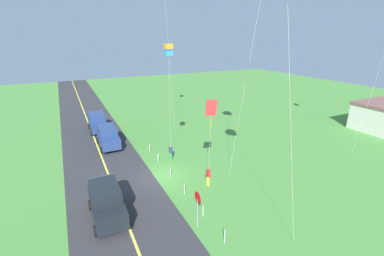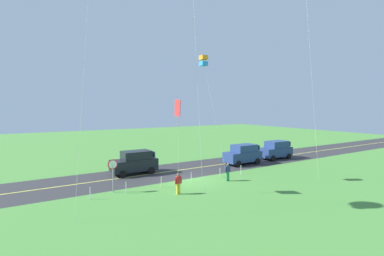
{
  "view_description": "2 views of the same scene",
  "coord_description": "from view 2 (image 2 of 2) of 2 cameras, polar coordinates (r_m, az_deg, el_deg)",
  "views": [
    {
      "loc": [
        18.96,
        -6.43,
        11.38
      ],
      "look_at": [
        0.4,
        2.76,
        4.14
      ],
      "focal_mm": 24.5,
      "sensor_mm": 36.0,
      "label": 1
    },
    {
      "loc": [
        13.03,
        21.03,
        6.56
      ],
      "look_at": [
        2.07,
        3.49,
        5.0
      ],
      "focal_mm": 26.27,
      "sensor_mm": 36.0,
      "label": 2
    }
  ],
  "objects": [
    {
      "name": "fence_post_4",
      "position": [
        22.29,
        -13.24,
        -11.7
      ],
      "size": [
        0.05,
        0.05,
        0.9
      ],
      "primitive_type": "cylinder",
      "color": "silver",
      "rests_on": "ground"
    },
    {
      "name": "asphalt_road",
      "position": [
        28.97,
        -4.44,
        -8.77
      ],
      "size": [
        120.0,
        7.0,
        0.0
      ],
      "primitive_type": "cube",
      "color": "#2D2D30",
      "rests_on": "ground"
    },
    {
      "name": "fence_post_2",
      "position": [
        24.7,
        -0.16,
        -10.0
      ],
      "size": [
        0.05,
        0.05,
        0.9
      ],
      "primitive_type": "cylinder",
      "color": "silver",
      "rests_on": "ground"
    },
    {
      "name": "car_parked_west_near",
      "position": [
        32.81,
        10.32,
        -5.23
      ],
      "size": [
        4.4,
        2.12,
        2.24
      ],
      "color": "navy",
      "rests_on": "ground"
    },
    {
      "name": "person_adult_near",
      "position": [
        21.47,
        -2.79,
        -11.06
      ],
      "size": [
        0.58,
        0.22,
        1.6
      ],
      "rotation": [
        0.0,
        0.0,
        4.83
      ],
      "color": "yellow",
      "rests_on": "ground"
    },
    {
      "name": "kite_red_low",
      "position": [
        20.59,
        -2.95,
        3.8
      ],
      "size": [
        0.15,
        0.99,
        7.11
      ],
      "color": "silver",
      "rests_on": "ground"
    },
    {
      "name": "fence_post_3",
      "position": [
        23.36,
        -6.27,
        -10.86
      ],
      "size": [
        0.05,
        0.05,
        0.9
      ],
      "primitive_type": "cylinder",
      "color": "silver",
      "rests_on": "ground"
    },
    {
      "name": "stop_sign",
      "position": [
        22.49,
        -15.79,
        -8.05
      ],
      "size": [
        0.76,
        0.08,
        2.56
      ],
      "color": "gray",
      "rests_on": "ground"
    },
    {
      "name": "kite_blue_mid",
      "position": [
        24.32,
        2.36,
        13.42
      ],
      "size": [
        2.39,
        1.06,
        10.87
      ],
      "color": "silver",
      "rests_on": "ground"
    },
    {
      "name": "road_centre_stripe",
      "position": [
        28.97,
        -4.44,
        -8.76
      ],
      "size": [
        120.0,
        0.16,
        0.0
      ],
      "primitive_type": "cube",
      "color": "#E5E04C",
      "rests_on": "asphalt_road"
    },
    {
      "name": "fence_post_5",
      "position": [
        21.64,
        -19.97,
        -12.34
      ],
      "size": [
        0.05,
        0.05,
        0.9
      ],
      "primitive_type": "cylinder",
      "color": "silver",
      "rests_on": "ground"
    },
    {
      "name": "fence_post_1",
      "position": [
        26.45,
        5.71,
        -9.05
      ],
      "size": [
        0.05,
        0.05,
        0.9
      ],
      "primitive_type": "cylinder",
      "color": "silver",
      "rests_on": "ground"
    },
    {
      "name": "fence_post_0",
      "position": [
        28.05,
        9.9,
        -8.32
      ],
      "size": [
        0.05,
        0.05,
        0.9
      ],
      "primitive_type": "cylinder",
      "color": "silver",
      "rests_on": "ground"
    },
    {
      "name": "person_adult_companion",
      "position": [
        25.31,
        7.26,
        -8.72
      ],
      "size": [
        0.58,
        0.22,
        1.6
      ],
      "rotation": [
        0.0,
        0.0,
        1.42
      ],
      "color": "#338C4C",
      "rests_on": "ground"
    },
    {
      "name": "car_parked_west_far",
      "position": [
        37.13,
        16.63,
        -4.23
      ],
      "size": [
        4.4,
        2.12,
        2.24
      ],
      "color": "navy",
      "rests_on": "ground"
    },
    {
      "name": "ground_plane",
      "position": [
        25.61,
        -0.22,
        -10.63
      ],
      "size": [
        120.0,
        120.0,
        0.1
      ],
      "primitive_type": "cube",
      "color": "#478438"
    },
    {
      "name": "car_suv_foreground",
      "position": [
        28.26,
        -11.57,
        -6.79
      ],
      "size": [
        4.4,
        2.12,
        2.24
      ],
      "color": "black",
      "rests_on": "ground"
    }
  ]
}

